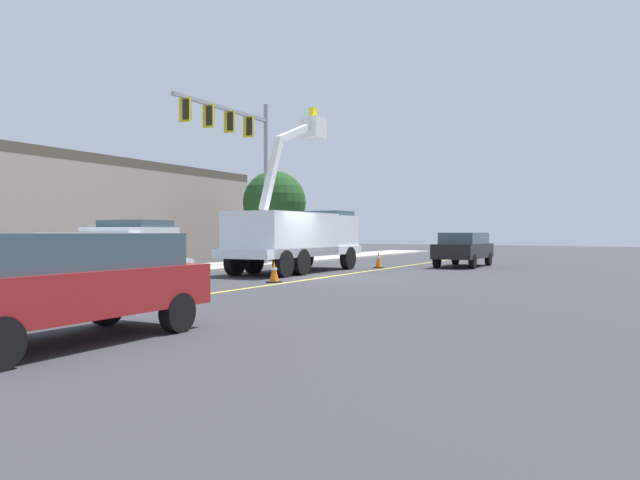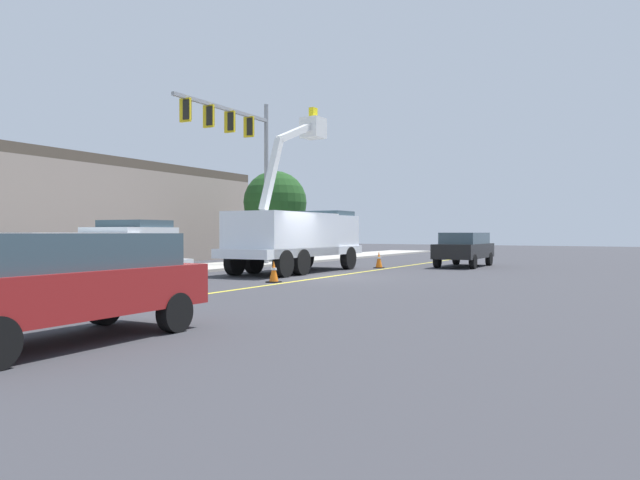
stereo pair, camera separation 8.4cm
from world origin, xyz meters
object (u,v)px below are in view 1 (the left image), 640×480
at_px(trailing_sedan, 65,280).
at_px(traffic_cone_leading, 38,296).
at_px(service_pickup_truck, 95,254).
at_px(traffic_cone_mid_rear, 379,260).
at_px(traffic_cone_mid_front, 274,272).
at_px(traffic_signal_mast, 239,144).
at_px(passing_minivan, 464,247).
at_px(utility_bucket_truck, 298,234).

relative_size(trailing_sedan, traffic_cone_leading, 6.90).
distance_m(service_pickup_truck, traffic_cone_leading, 3.55).
bearing_deg(traffic_cone_mid_rear, traffic_cone_mid_front, -175.62).
bearing_deg(trailing_sedan, traffic_cone_mid_rear, 13.17).
bearing_deg(traffic_cone_mid_rear, trailing_sedan, -166.83).
bearing_deg(traffic_signal_mast, trailing_sedan, -147.92).
bearing_deg(traffic_signal_mast, passing_minivan, -52.30).
distance_m(service_pickup_truck, traffic_cone_mid_rear, 15.25).
height_order(passing_minivan, traffic_cone_mid_front, passing_minivan).
distance_m(service_pickup_truck, traffic_signal_mast, 13.66).
distance_m(utility_bucket_truck, passing_minivan, 9.10).
height_order(trailing_sedan, traffic_cone_mid_front, trailing_sedan).
relative_size(passing_minivan, traffic_cone_leading, 6.90).
bearing_deg(traffic_cone_leading, service_pickup_truck, 33.33).
relative_size(trailing_sedan, traffic_signal_mast, 0.60).
distance_m(utility_bucket_truck, service_pickup_truck, 10.87).
bearing_deg(passing_minivan, traffic_cone_leading, 174.62).
distance_m(traffic_cone_mid_front, traffic_cone_mid_rear, 9.31).
bearing_deg(trailing_sedan, traffic_cone_leading, 62.51).
relative_size(traffic_cone_mid_rear, traffic_signal_mast, 0.10).
distance_m(traffic_cone_leading, traffic_cone_mid_front, 8.82).
distance_m(traffic_cone_mid_rear, traffic_signal_mast, 8.67).
xyz_separation_m(traffic_cone_leading, traffic_cone_mid_rear, (18.10, 0.99, 0.05)).
relative_size(traffic_cone_mid_front, traffic_cone_mid_rear, 0.92).
distance_m(passing_minivan, traffic_cone_mid_rear, 4.58).
relative_size(service_pickup_truck, traffic_cone_mid_front, 7.73).
height_order(service_pickup_truck, traffic_cone_mid_front, service_pickup_truck).
relative_size(traffic_cone_leading, traffic_cone_mid_front, 0.96).
distance_m(utility_bucket_truck, trailing_sedan, 16.90).
bearing_deg(utility_bucket_truck, passing_minivan, -31.15).
xyz_separation_m(utility_bucket_truck, traffic_cone_leading, (-13.72, -2.67, -1.27)).
distance_m(utility_bucket_truck, traffic_cone_mid_front, 5.60).
xyz_separation_m(passing_minivan, trailing_sedan, (-23.42, -1.67, 0.00)).
bearing_deg(traffic_cone_mid_rear, service_pickup_truck, 176.57).
distance_m(service_pickup_truck, trailing_sedan, 7.38).
bearing_deg(utility_bucket_truck, traffic_cone_leading, -168.98).
bearing_deg(traffic_cone_mid_front, passing_minivan, -10.30).
xyz_separation_m(passing_minivan, traffic_cone_leading, (-21.50, 2.02, -0.62)).
relative_size(service_pickup_truck, traffic_cone_leading, 8.04).
bearing_deg(utility_bucket_truck, traffic_cone_mid_front, -154.02).
xyz_separation_m(utility_bucket_truck, traffic_cone_mid_rear, (4.37, -1.68, -1.22)).
relative_size(service_pickup_truck, passing_minivan, 1.16).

